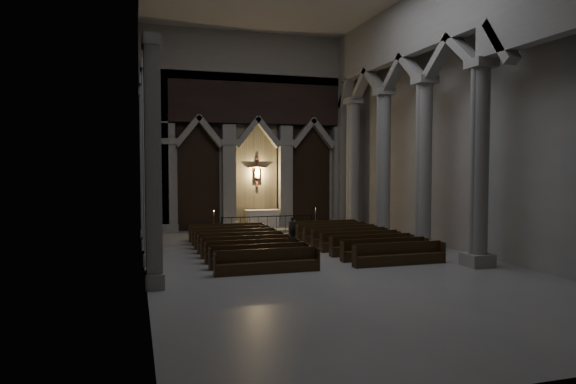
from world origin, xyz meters
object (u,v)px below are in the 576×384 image
at_px(worshipper, 293,228).
at_px(candle_stand_left, 214,229).
at_px(altar_rail, 268,222).
at_px(pews, 301,245).
at_px(altar, 262,218).
at_px(candle_stand_right, 315,225).

bearing_deg(worshipper, candle_stand_left, 151.37).
xyz_separation_m(altar_rail, pews, (0.00, -6.19, -0.42)).
bearing_deg(altar_rail, altar, 84.89).
bearing_deg(pews, worshipper, 78.40).
bearing_deg(altar, pews, -91.29).
distance_m(candle_stand_left, candle_stand_right, 6.12).
relative_size(altar, altar_rail, 0.39).
distance_m(altar_rail, pews, 6.20).
relative_size(pews, worshipper, 8.02).
bearing_deg(worshipper, pews, -99.02).
xyz_separation_m(candle_stand_left, worshipper, (3.89, -2.36, 0.19)).
xyz_separation_m(altar_rail, candle_stand_right, (3.02, 0.26, -0.32)).
relative_size(candle_stand_left, candle_stand_right, 1.03).
bearing_deg(altar_rail, candle_stand_left, 179.37).
bearing_deg(pews, candle_stand_right, 64.91).
bearing_deg(candle_stand_left, candle_stand_right, 2.10).
distance_m(altar_rail, worshipper, 2.46).
bearing_deg(pews, altar, 88.71).
height_order(altar, pews, altar).
height_order(altar_rail, candle_stand_right, candle_stand_right).
distance_m(altar_rail, candle_stand_left, 3.11).
distance_m(candle_stand_left, pews, 6.95).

